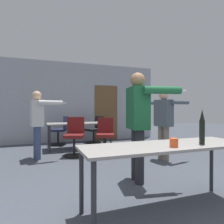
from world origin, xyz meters
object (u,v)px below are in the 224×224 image
(beer_bottle, at_px, (202,128))
(drink_cup, at_px, (174,143))
(person_near_casual, at_px, (141,116))
(office_chair_far_left, at_px, (60,131))
(office_chair_near_pushed, at_px, (95,130))
(person_far_watching, at_px, (38,118))
(person_right_polo, at_px, (138,116))
(office_chair_far_right, at_px, (75,137))
(person_left_plaid, at_px, (164,118))
(office_chair_side_rolled, at_px, (105,136))

(beer_bottle, bearing_deg, drink_cup, -176.73)
(person_near_casual, distance_m, office_chair_far_left, 2.69)
(office_chair_near_pushed, xyz_separation_m, office_chair_far_left, (-1.18, -0.01, 0.02))
(person_far_watching, height_order, drink_cup, person_far_watching)
(beer_bottle, relative_size, drink_cup, 4.33)
(person_far_watching, relative_size, drink_cup, 16.85)
(person_far_watching, xyz_separation_m, office_chair_far_left, (0.69, 1.71, -0.50))
(person_right_polo, bearing_deg, office_chair_far_left, -157.84)
(office_chair_far_right, xyz_separation_m, drink_cup, (0.50, -3.24, 0.35))
(office_chair_far_left, relative_size, drink_cup, 10.01)
(person_left_plaid, xyz_separation_m, person_far_watching, (-2.70, 1.10, -0.02))
(person_right_polo, bearing_deg, office_chair_side_rolled, -174.98)
(office_chair_near_pushed, height_order, office_chair_far_left, office_chair_far_left)
(person_near_casual, height_order, office_chair_near_pushed, person_near_casual)
(office_chair_side_rolled, xyz_separation_m, office_chair_near_pushed, (0.16, 1.57, -0.01))
(office_chair_far_right, xyz_separation_m, beer_bottle, (0.91, -3.21, 0.49))
(person_far_watching, bearing_deg, office_chair_far_right, 84.78)
(office_chair_near_pushed, xyz_separation_m, drink_cup, (-0.50, -4.92, 0.38))
(person_far_watching, relative_size, office_chair_side_rolled, 1.71)
(beer_bottle, distance_m, drink_cup, 0.43)
(office_chair_near_pushed, distance_m, drink_cup, 4.96)
(person_left_plaid, height_order, person_right_polo, person_right_polo)
(person_far_watching, bearing_deg, person_near_casual, 83.26)
(office_chair_side_rolled, distance_m, office_chair_near_pushed, 1.58)
(office_chair_side_rolled, distance_m, drink_cup, 3.38)
(drink_cup, bearing_deg, office_chair_near_pushed, 84.19)
(office_chair_side_rolled, bearing_deg, person_near_casual, -166.22)
(office_chair_side_rolled, relative_size, office_chair_far_left, 0.98)
(office_chair_far_right, bearing_deg, office_chair_far_left, -64.52)
(person_right_polo, bearing_deg, person_near_casual, 160.63)
(person_near_casual, bearing_deg, drink_cup, -24.77)
(office_chair_far_right, height_order, drink_cup, office_chair_far_right)
(person_left_plaid, height_order, person_far_watching, person_left_plaid)
(person_near_casual, relative_size, beer_bottle, 3.98)
(person_right_polo, relative_size, office_chair_far_right, 1.82)
(office_chair_near_pushed, bearing_deg, office_chair_far_left, 69.44)
(person_left_plaid, relative_size, office_chair_near_pushed, 1.74)
(office_chair_side_rolled, xyz_separation_m, drink_cup, (-0.34, -3.35, 0.37))
(person_right_polo, relative_size, drink_cup, 18.55)
(person_left_plaid, relative_size, office_chair_far_right, 1.66)
(office_chair_near_pushed, relative_size, drink_cup, 9.74)
(office_chair_side_rolled, bearing_deg, beer_bottle, 110.76)
(drink_cup, bearing_deg, person_left_plaid, 57.44)
(person_near_casual, bearing_deg, person_right_polo, -31.29)
(person_right_polo, height_order, office_chair_near_pushed, person_right_polo)
(beer_bottle, bearing_deg, person_left_plaid, 65.76)
(office_chair_far_right, bearing_deg, person_right_polo, 126.19)
(office_chair_far_right, distance_m, drink_cup, 3.29)
(person_far_watching, xyz_separation_m, beer_bottle, (1.77, -3.18, 0.00))
(person_near_casual, bearing_deg, person_left_plaid, -3.12)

